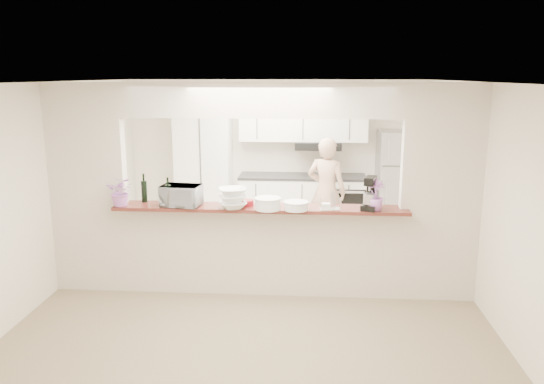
# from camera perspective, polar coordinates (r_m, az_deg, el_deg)

# --- Properties ---
(floor) EXTENTS (6.00, 6.00, 0.00)m
(floor) POSITION_cam_1_polar(r_m,az_deg,el_deg) (6.53, -1.20, -10.75)
(floor) COLOR gray
(floor) RESTS_ON ground
(tile_overlay) EXTENTS (5.00, 2.90, 0.01)m
(tile_overlay) POSITION_cam_1_polar(r_m,az_deg,el_deg) (7.97, -0.18, -6.33)
(tile_overlay) COLOR beige
(tile_overlay) RESTS_ON floor
(partition) EXTENTS (5.00, 0.15, 2.50)m
(partition) POSITION_cam_1_polar(r_m,az_deg,el_deg) (6.10, -1.26, 2.15)
(partition) COLOR beige
(partition) RESTS_ON floor
(bar_counter) EXTENTS (3.40, 0.38, 1.09)m
(bar_counter) POSITION_cam_1_polar(r_m,az_deg,el_deg) (6.32, -1.23, -5.97)
(bar_counter) COLOR beige
(bar_counter) RESTS_ON floor
(kitchen_cabinets) EXTENTS (3.15, 0.62, 2.25)m
(kitchen_cabinets) POSITION_cam_1_polar(r_m,az_deg,el_deg) (8.87, -0.82, 2.10)
(kitchen_cabinets) COLOR white
(kitchen_cabinets) RESTS_ON floor
(refrigerator) EXTENTS (0.75, 0.70, 1.70)m
(refrigerator) POSITION_cam_1_polar(r_m,az_deg,el_deg) (8.92, 13.61, 0.98)
(refrigerator) COLOR #ADADB2
(refrigerator) RESTS_ON floor
(flower_left) EXTENTS (0.32, 0.28, 0.34)m
(flower_left) POSITION_cam_1_polar(r_m,az_deg,el_deg) (6.35, -15.92, 0.05)
(flower_left) COLOR #EE7ED9
(flower_left) RESTS_ON bar_counter
(wine_bottle_a) EXTENTS (0.07, 0.07, 0.35)m
(wine_bottle_a) POSITION_cam_1_polar(r_m,az_deg,el_deg) (6.19, -11.10, -0.36)
(wine_bottle_a) COLOR black
(wine_bottle_a) RESTS_ON bar_counter
(wine_bottle_b) EXTENTS (0.07, 0.07, 0.34)m
(wine_bottle_b) POSITION_cam_1_polar(r_m,az_deg,el_deg) (6.50, -13.59, 0.12)
(wine_bottle_b) COLOR black
(wine_bottle_b) RESTS_ON bar_counter
(toaster_oven) EXTENTS (0.48, 0.35, 0.25)m
(toaster_oven) POSITION_cam_1_polar(r_m,az_deg,el_deg) (6.21, -9.75, -0.39)
(toaster_oven) COLOR #B7B7BC
(toaster_oven) RESTS_ON bar_counter
(serving_bowls) EXTENTS (0.40, 0.40, 0.23)m
(serving_bowls) POSITION_cam_1_polar(r_m,az_deg,el_deg) (6.03, -4.24, -0.70)
(serving_bowls) COLOR white
(serving_bowls) RESTS_ON bar_counter
(plate_stack_a) EXTENTS (0.30, 0.30, 0.14)m
(plate_stack_a) POSITION_cam_1_polar(r_m,az_deg,el_deg) (5.97, -0.46, -1.25)
(plate_stack_a) COLOR white
(plate_stack_a) RESTS_ON bar_counter
(plate_stack_b) EXTENTS (0.28, 0.28, 0.10)m
(plate_stack_b) POSITION_cam_1_polar(r_m,az_deg,el_deg) (5.96, 2.61, -1.48)
(plate_stack_b) COLOR white
(plate_stack_b) RESTS_ON bar_counter
(red_bowl) EXTENTS (0.14, 0.14, 0.07)m
(red_bowl) POSITION_cam_1_polar(r_m,az_deg,el_deg) (6.16, -2.66, -1.17)
(red_bowl) COLOR maroon
(red_bowl) RESTS_ON bar_counter
(tan_bowl) EXTENTS (0.17, 0.17, 0.08)m
(tan_bowl) POSITION_cam_1_polar(r_m,az_deg,el_deg) (6.13, -0.17, -1.17)
(tan_bowl) COLOR tan
(tan_bowl) RESTS_ON bar_counter
(utensil_caddy) EXTENTS (0.25, 0.17, 0.22)m
(utensil_caddy) POSITION_cam_1_polar(r_m,az_deg,el_deg) (5.99, 6.25, -1.05)
(utensil_caddy) COLOR silver
(utensil_caddy) RESTS_ON bar_counter
(stand_mixer) EXTENTS (0.23, 0.29, 0.38)m
(stand_mixer) POSITION_cam_1_polar(r_m,az_deg,el_deg) (6.07, 10.54, -0.27)
(stand_mixer) COLOR black
(stand_mixer) RESTS_ON bar_counter
(flower_right) EXTENTS (0.24, 0.24, 0.35)m
(flower_right) POSITION_cam_1_polar(r_m,az_deg,el_deg) (6.01, 11.04, -0.33)
(flower_right) COLOR #C06FCF
(flower_right) RESTS_ON bar_counter
(person) EXTENTS (0.70, 0.57, 1.66)m
(person) POSITION_cam_1_polar(r_m,az_deg,el_deg) (8.11, 5.87, -0.03)
(person) COLOR tan
(person) RESTS_ON floor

